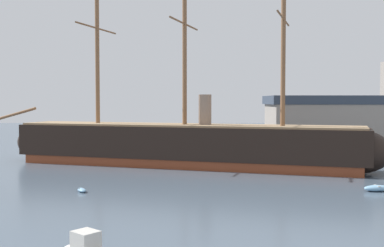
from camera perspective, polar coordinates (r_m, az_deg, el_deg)
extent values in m
cube|color=brown|center=(73.61, -0.75, -4.56)|extent=(51.37, 22.86, 1.34)
cube|color=black|center=(73.28, -0.75, -2.18)|extent=(53.51, 23.81, 4.78)
ellipsoid|color=black|center=(84.40, -16.84, -2.11)|extent=(11.38, 9.80, 6.12)
ellipsoid|color=black|center=(69.64, 18.90, -3.14)|extent=(11.38, 9.80, 6.12)
cube|color=#9E7F5B|center=(73.11, -0.75, -0.20)|extent=(52.29, 22.87, 0.29)
cylinder|color=brown|center=(79.38, -11.02, 8.87)|extent=(0.67, 0.67, 24.87)
cylinder|color=brown|center=(79.76, -11.04, 11.00)|extent=(4.13, 12.34, 0.27)
cylinder|color=brown|center=(73.51, -0.76, 9.41)|extent=(0.67, 0.67, 24.87)
cylinder|color=brown|center=(73.92, -0.76, 11.71)|extent=(4.13, 12.34, 0.27)
cylinder|color=brown|center=(70.30, 10.88, 9.67)|extent=(0.67, 0.67, 24.87)
cylinder|color=brown|center=(70.72, 10.90, 12.07)|extent=(4.13, 12.34, 0.27)
cylinder|color=brown|center=(87.70, -20.13, 1.04)|extent=(8.22, 3.01, 2.55)
cylinder|color=gray|center=(72.08, 1.67, 1.55)|extent=(1.91, 1.91, 4.78)
cube|color=beige|center=(30.93, -12.34, -13.33)|extent=(1.98, 1.96, 1.13)
ellipsoid|color=#7FB2D6|center=(54.50, -12.79, -7.68)|extent=(1.54, 1.97, 0.43)
cube|color=#4C4C51|center=(54.47, -12.79, -7.52)|extent=(0.67, 0.46, 0.07)
ellipsoid|color=#7FB2D6|center=(57.26, 21.17, -7.16)|extent=(3.06, 1.60, 0.70)
cube|color=beige|center=(57.21, 21.18, -6.90)|extent=(0.39, 1.11, 0.11)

